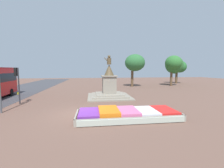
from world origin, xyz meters
The scene contains 7 objects.
ground_plane centered at (0.00, 0.00, 0.00)m, with size 95.95×95.95×0.00m, color brown.
flower_planter centered at (3.19, -1.27, 0.27)m, with size 7.03×2.71×0.66m.
statue_monument centered at (2.85, 6.55, 1.07)m, with size 5.03×5.03×4.99m.
traffic_light_mid_block centered at (-6.20, 4.15, 2.42)m, with size 0.42×0.31×3.50m.
park_tree_far_left centered at (21.04, 22.34, 4.02)m, with size 3.97×3.51×5.35m.
park_tree_behind_statue centered at (9.05, 17.26, 4.49)m, with size 3.80×4.16×6.22m.
park_tree_far_right centered at (17.25, 17.45, 4.43)m, with size 3.76×3.80×6.09m.
Camera 1 is at (0.84, -11.07, 3.34)m, focal length 24.00 mm.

